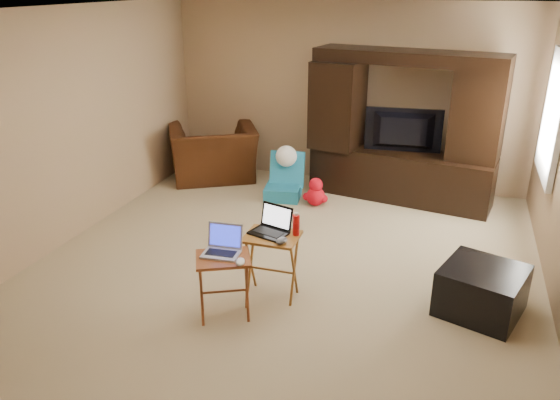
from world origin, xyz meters
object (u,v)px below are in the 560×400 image
(plush_toy, at_px, (316,192))
(laptop_left, at_px, (220,242))
(water_bottle, at_px, (296,225))
(mouse_left, at_px, (240,262))
(television, at_px, (403,132))
(mouse_right, at_px, (282,241))
(entertainment_center, at_px, (404,128))
(push_toy, at_px, (465,193))
(child_rocker, at_px, (283,177))
(recliner, at_px, (213,153))
(ottoman, at_px, (482,290))
(tray_table_left, at_px, (224,287))
(laptop_right, at_px, (268,222))
(tray_table_right, at_px, (272,266))

(plush_toy, height_order, laptop_left, laptop_left)
(water_bottle, bearing_deg, mouse_left, -115.83)
(television, xyz_separation_m, mouse_right, (-0.67, -2.94, -0.28))
(television, bearing_deg, entertainment_center, -95.72)
(push_toy, bearing_deg, child_rocker, -179.66)
(push_toy, relative_size, water_bottle, 2.63)
(entertainment_center, height_order, plush_toy, entertainment_center)
(recliner, xyz_separation_m, push_toy, (3.54, 0.03, -0.21))
(television, distance_m, mouse_left, 3.47)
(laptop_left, height_order, water_bottle, laptop_left)
(ottoman, bearing_deg, entertainment_center, 112.08)
(mouse_left, bearing_deg, laptop_left, 155.22)
(water_bottle, bearing_deg, ottoman, 8.98)
(mouse_right, bearing_deg, ottoman, 15.08)
(water_bottle, bearing_deg, entertainment_center, 77.84)
(mouse_left, height_order, mouse_right, mouse_right)
(push_toy, xyz_separation_m, tray_table_left, (-1.93, -3.27, 0.10))
(child_rocker, bearing_deg, water_bottle, -78.00)
(push_toy, bearing_deg, mouse_right, -128.29)
(mouse_right, bearing_deg, television, 77.16)
(television, distance_m, laptop_right, 2.93)
(laptop_left, bearing_deg, entertainment_center, 66.77)
(ottoman, height_order, tray_table_right, tray_table_right)
(television, bearing_deg, child_rocker, 11.74)
(television, xyz_separation_m, tray_table_right, (-0.80, -2.82, -0.62))
(child_rocker, relative_size, tray_table_left, 1.05)
(laptop_right, bearing_deg, mouse_left, -79.57)
(push_toy, distance_m, ottoman, 2.49)
(laptop_left, relative_size, mouse_left, 2.58)
(recliner, xyz_separation_m, child_rocker, (1.21, -0.43, -0.09))
(mouse_left, bearing_deg, plush_toy, 92.02)
(laptop_right, bearing_deg, entertainment_center, 89.41)
(ottoman, bearing_deg, tray_table_right, -169.55)
(television, distance_m, child_rocker, 1.66)
(plush_toy, height_order, water_bottle, water_bottle)
(child_rocker, relative_size, push_toy, 1.23)
(mouse_left, xyz_separation_m, mouse_right, (0.22, 0.40, 0.04))
(push_toy, relative_size, tray_table_right, 0.81)
(television, height_order, tray_table_right, television)
(mouse_left, bearing_deg, mouse_right, 61.16)
(tray_table_left, distance_m, laptop_left, 0.41)
(tray_table_left, bearing_deg, mouse_right, 12.25)
(child_rocker, xyz_separation_m, ottoman, (2.50, -2.02, -0.10))
(recliner, distance_m, push_toy, 3.54)
(plush_toy, height_order, push_toy, plush_toy)
(recliner, relative_size, push_toy, 2.42)
(laptop_right, height_order, water_bottle, laptop_right)
(laptop_left, bearing_deg, mouse_right, 29.99)
(ottoman, xyz_separation_m, mouse_right, (-1.70, -0.46, 0.43))
(mouse_left, bearing_deg, water_bottle, 64.17)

